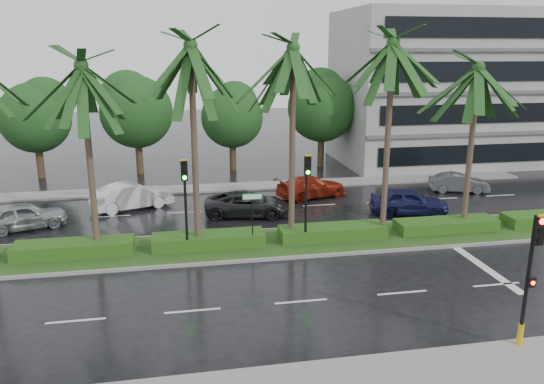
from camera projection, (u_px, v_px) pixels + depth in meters
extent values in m
plane|color=black|center=(276.00, 252.00, 24.44)|extent=(120.00, 120.00, 0.00)
cube|color=gray|center=(345.00, 384.00, 14.74)|extent=(40.00, 2.40, 0.12)
cube|color=gray|center=(242.00, 187.00, 35.81)|extent=(40.00, 2.00, 0.12)
cube|color=gray|center=(272.00, 243.00, 25.37)|extent=(36.00, 4.00, 0.14)
cube|color=#294918|center=(272.00, 242.00, 25.35)|extent=(35.60, 3.70, 0.02)
cube|color=#1E4814|center=(74.00, 248.00, 23.69)|extent=(5.20, 1.40, 0.60)
cube|color=#1E4814|center=(209.00, 240.00, 24.74)|extent=(5.20, 1.40, 0.60)
cube|color=#1E4814|center=(332.00, 232.00, 25.80)|extent=(5.20, 1.40, 0.60)
cube|color=#1E4814|center=(446.00, 225.00, 26.85)|extent=(5.20, 1.40, 0.60)
cube|color=silver|center=(36.00, 220.00, 28.97)|extent=(2.00, 0.12, 0.01)
cube|color=silver|center=(76.00, 321.00, 18.29)|extent=(2.00, 0.12, 0.01)
cube|color=silver|center=(112.00, 216.00, 29.67)|extent=(2.00, 0.12, 0.01)
cube|color=silver|center=(193.00, 311.00, 18.99)|extent=(2.00, 0.12, 0.01)
cube|color=silver|center=(184.00, 212.00, 30.38)|extent=(2.00, 0.12, 0.01)
cube|color=silver|center=(301.00, 301.00, 19.69)|extent=(2.00, 0.12, 0.01)
cube|color=silver|center=(253.00, 209.00, 31.08)|extent=(2.00, 0.12, 0.01)
cube|color=silver|center=(402.00, 293.00, 20.39)|extent=(2.00, 0.12, 0.01)
cube|color=silver|center=(319.00, 205.00, 31.78)|extent=(2.00, 0.12, 0.01)
cube|color=silver|center=(496.00, 284.00, 21.10)|extent=(2.00, 0.12, 0.01)
cube|color=silver|center=(382.00, 202.00, 32.48)|extent=(2.00, 0.12, 0.01)
cube|color=silver|center=(442.00, 198.00, 33.19)|extent=(2.00, 0.12, 0.01)
cube|color=silver|center=(500.00, 195.00, 33.89)|extent=(2.00, 0.12, 0.01)
cube|color=silver|center=(480.00, 264.00, 23.08)|extent=(0.40, 6.00, 0.01)
cylinder|color=#413025|center=(90.00, 163.00, 22.95)|extent=(0.28, 0.28, 8.27)
cylinder|color=#413025|center=(98.00, 248.00, 23.98)|extent=(0.40, 0.40, 0.44)
cylinder|color=#413025|center=(195.00, 151.00, 23.45)|extent=(0.28, 0.28, 9.08)
cylinder|color=#413025|center=(198.00, 243.00, 24.58)|extent=(0.40, 0.40, 0.44)
cylinder|color=#413025|center=(292.00, 148.00, 24.54)|extent=(0.28, 0.28, 8.98)
cylinder|color=#413025|center=(291.00, 235.00, 25.66)|extent=(0.40, 0.40, 0.44)
cylinder|color=#413025|center=(387.00, 144.00, 24.92)|extent=(0.28, 0.28, 9.20)
cylinder|color=#413025|center=(382.00, 232.00, 26.07)|extent=(0.40, 0.40, 0.44)
cylinder|color=#413025|center=(470.00, 151.00, 26.14)|extent=(0.28, 0.28, 8.08)
cylinder|color=#413025|center=(463.00, 225.00, 27.14)|extent=(0.40, 0.40, 0.44)
cylinder|color=black|center=(526.00, 295.00, 16.19)|extent=(0.12, 0.12, 3.40)
cube|color=black|center=(539.00, 230.00, 15.46)|extent=(0.30, 0.18, 0.90)
cube|color=gold|center=(544.00, 216.00, 15.22)|extent=(0.34, 0.12, 0.06)
cylinder|color=#FF0C05|center=(542.00, 221.00, 15.28)|extent=(0.18, 0.04, 0.18)
cylinder|color=black|center=(541.00, 231.00, 15.36)|extent=(0.18, 0.04, 0.18)
cylinder|color=black|center=(540.00, 241.00, 15.44)|extent=(0.18, 0.04, 0.18)
cylinder|color=gold|center=(520.00, 334.00, 16.54)|extent=(0.18, 0.18, 0.70)
cube|color=black|center=(531.00, 282.00, 15.91)|extent=(0.22, 0.16, 0.32)
cylinder|color=#FF0C05|center=(533.00, 283.00, 15.82)|extent=(0.12, 0.03, 0.12)
cylinder|color=black|center=(186.00, 216.00, 23.63)|extent=(0.12, 0.12, 3.40)
cube|color=black|center=(184.00, 170.00, 22.90)|extent=(0.30, 0.18, 0.90)
cube|color=gold|center=(184.00, 160.00, 22.66)|extent=(0.34, 0.12, 0.06)
cylinder|color=black|center=(184.00, 164.00, 22.72)|extent=(0.18, 0.04, 0.18)
cylinder|color=black|center=(184.00, 171.00, 22.80)|extent=(0.18, 0.04, 0.18)
cylinder|color=#0CE519|center=(185.00, 178.00, 22.88)|extent=(0.18, 0.04, 0.18)
cylinder|color=black|center=(306.00, 210.00, 24.60)|extent=(0.12, 0.12, 3.40)
cube|color=black|center=(308.00, 165.00, 23.86)|extent=(0.30, 0.18, 0.90)
cube|color=gold|center=(308.00, 155.00, 23.62)|extent=(0.34, 0.12, 0.06)
cylinder|color=black|center=(308.00, 159.00, 23.69)|extent=(0.18, 0.04, 0.18)
cylinder|color=black|center=(308.00, 166.00, 23.77)|extent=(0.18, 0.04, 0.18)
cylinder|color=#0CE519|center=(308.00, 172.00, 23.85)|extent=(0.18, 0.04, 0.18)
cylinder|color=black|center=(252.00, 220.00, 24.36)|extent=(0.06, 0.06, 2.60)
cube|color=#0C5926|center=(252.00, 197.00, 24.03)|extent=(0.95, 0.04, 0.30)
cube|color=white|center=(252.00, 197.00, 24.00)|extent=(0.85, 0.01, 0.22)
cylinder|color=#392A1A|center=(40.00, 161.00, 38.27)|extent=(0.52, 0.52, 2.42)
sphere|color=#143614|center=(35.00, 118.00, 37.44)|extent=(4.98, 4.98, 4.98)
sphere|color=#143614|center=(34.00, 103.00, 37.47)|extent=(3.74, 3.74, 3.74)
cylinder|color=#392A1A|center=(139.00, 157.00, 39.48)|extent=(0.52, 0.52, 2.56)
sphere|color=#143614|center=(136.00, 112.00, 38.61)|extent=(5.28, 5.28, 5.28)
sphere|color=#143614|center=(136.00, 97.00, 38.62)|extent=(3.96, 3.96, 3.96)
cylinder|color=#392A1A|center=(233.00, 155.00, 40.75)|extent=(0.52, 0.52, 2.27)
sphere|color=#143614|center=(232.00, 117.00, 39.97)|extent=(4.68, 4.68, 4.68)
sphere|color=#143614|center=(231.00, 104.00, 40.02)|extent=(3.51, 3.51, 3.51)
cylinder|color=#392A1A|center=(321.00, 150.00, 41.93)|extent=(0.52, 0.52, 2.59)
sphere|color=#143614|center=(322.00, 107.00, 41.05)|extent=(5.34, 5.34, 5.34)
sphere|color=#143614|center=(321.00, 94.00, 41.06)|extent=(4.00, 4.00, 4.00)
cylinder|color=#392A1A|center=(404.00, 148.00, 43.17)|extent=(0.52, 0.52, 2.56)
sphere|color=#143614|center=(406.00, 107.00, 42.30)|extent=(5.26, 5.26, 5.26)
sphere|color=#143614|center=(406.00, 93.00, 42.31)|extent=(3.95, 3.95, 3.95)
cube|color=gray|center=(440.00, 88.00, 42.93)|extent=(16.00, 10.00, 12.00)
imported|color=#999CA0|center=(24.00, 216.00, 27.40)|extent=(2.98, 4.49, 1.42)
imported|color=white|center=(132.00, 196.00, 30.91)|extent=(3.19, 4.90, 1.53)
imported|color=black|center=(248.00, 204.00, 29.67)|extent=(2.96, 5.07, 1.32)
imported|color=maroon|center=(311.00, 187.00, 33.38)|extent=(3.15, 4.95, 1.34)
imported|color=#181A4A|center=(409.00, 202.00, 29.89)|extent=(2.87, 4.66, 1.48)
imported|color=#4E5052|center=(458.00, 183.00, 34.57)|extent=(2.29, 3.94, 1.23)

